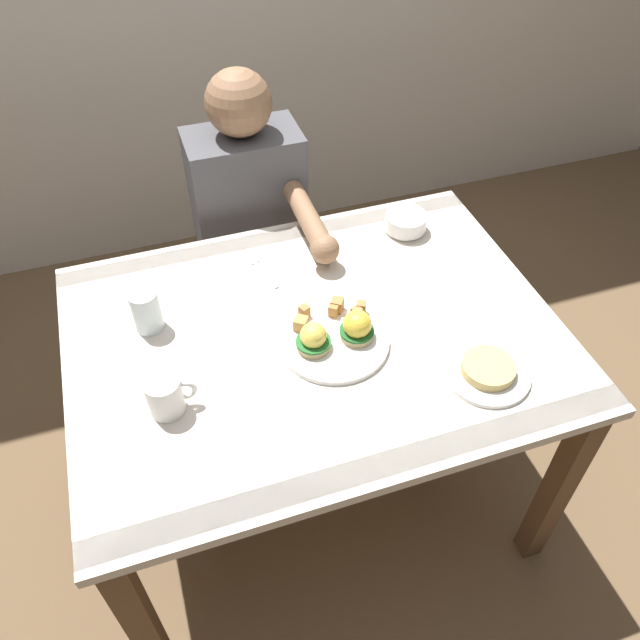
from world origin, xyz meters
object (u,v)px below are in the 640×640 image
(dining_table, at_px, (315,361))
(side_plate, at_px, (488,371))
(water_glass_near, at_px, (147,312))
(fork, at_px, (261,269))
(fruit_bowl, at_px, (406,223))
(coffee_mug, at_px, (166,395))
(diner_person, at_px, (253,223))
(eggs_benedict_plate, at_px, (335,335))

(dining_table, height_order, side_plate, side_plate)
(water_glass_near, bearing_deg, fork, 21.06)
(fruit_bowl, relative_size, water_glass_near, 1.06)
(coffee_mug, relative_size, side_plate, 0.56)
(coffee_mug, xyz_separation_m, water_glass_near, (-0.00, 0.27, -0.00))
(dining_table, height_order, coffee_mug, coffee_mug)
(dining_table, xyz_separation_m, water_glass_near, (-0.38, 0.15, 0.16))
(coffee_mug, xyz_separation_m, diner_person, (0.36, 0.72, -0.14))
(fruit_bowl, xyz_separation_m, diner_person, (-0.39, 0.29, -0.12))
(water_glass_near, bearing_deg, side_plate, -29.29)
(eggs_benedict_plate, bearing_deg, dining_table, 126.94)
(eggs_benedict_plate, relative_size, diner_person, 0.24)
(coffee_mug, distance_m, side_plate, 0.73)
(fruit_bowl, bearing_deg, fork, -175.29)
(fruit_bowl, distance_m, coffee_mug, 0.87)
(coffee_mug, distance_m, water_glass_near, 0.27)
(eggs_benedict_plate, xyz_separation_m, fruit_bowl, (0.34, 0.35, 0.00))
(fruit_bowl, bearing_deg, water_glass_near, -168.24)
(dining_table, bearing_deg, coffee_mug, -162.52)
(coffee_mug, height_order, fork, coffee_mug)
(dining_table, xyz_separation_m, eggs_benedict_plate, (0.04, -0.05, 0.13))
(coffee_mug, bearing_deg, fork, 51.39)
(fruit_bowl, distance_m, side_plate, 0.56)
(fork, distance_m, water_glass_near, 0.34)
(coffee_mug, height_order, water_glass_near, water_glass_near)
(side_plate, relative_size, diner_person, 0.18)
(water_glass_near, relative_size, diner_person, 0.10)
(water_glass_near, bearing_deg, dining_table, -21.24)
(diner_person, bearing_deg, side_plate, -67.81)
(eggs_benedict_plate, distance_m, diner_person, 0.66)
(dining_table, bearing_deg, fork, 103.95)
(eggs_benedict_plate, bearing_deg, fruit_bowl, 46.05)
(water_glass_near, height_order, side_plate, water_glass_near)
(fork, bearing_deg, coffee_mug, -128.61)
(dining_table, height_order, fruit_bowl, fruit_bowl)
(fork, xyz_separation_m, side_plate, (0.40, -0.52, 0.01))
(coffee_mug, bearing_deg, eggs_benedict_plate, 9.86)
(coffee_mug, bearing_deg, dining_table, 17.48)
(dining_table, distance_m, eggs_benedict_plate, 0.14)
(fruit_bowl, relative_size, coffee_mug, 1.08)
(coffee_mug, relative_size, water_glass_near, 0.98)
(fruit_bowl, xyz_separation_m, coffee_mug, (-0.75, -0.43, 0.02))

